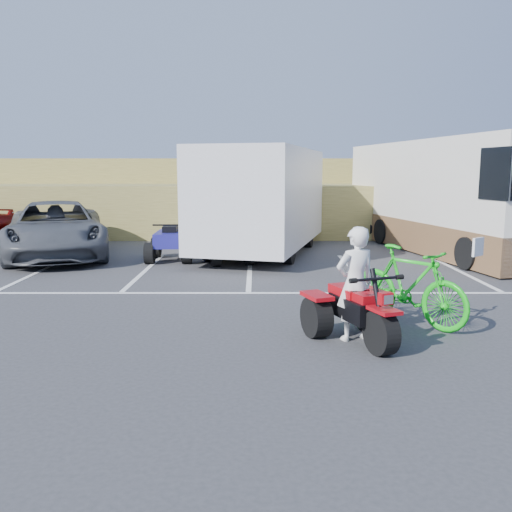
{
  "coord_description": "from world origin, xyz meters",
  "views": [
    {
      "loc": [
        0.15,
        -8.76,
        2.55
      ],
      "look_at": [
        0.16,
        1.1,
        1.0
      ],
      "focal_mm": 38.0,
      "sensor_mm": 36.0,
      "label": 1
    }
  ],
  "objects_px": {
    "rv_motorhome": "(442,204)",
    "red_trike_atv": "(359,342)",
    "green_dirt_bike": "(409,285)",
    "quad_atv_green": "(229,263)",
    "rider": "(355,284)",
    "quad_atv_blue": "(171,260)",
    "cargo_trailer": "(263,198)",
    "grey_pickup": "(56,229)"
  },
  "relations": [
    {
      "from": "rider",
      "to": "rv_motorhome",
      "type": "distance_m",
      "value": 10.46
    },
    {
      "from": "rider",
      "to": "quad_atv_blue",
      "type": "relative_size",
      "value": 1.02
    },
    {
      "from": "cargo_trailer",
      "to": "quad_atv_green",
      "type": "distance_m",
      "value": 2.68
    },
    {
      "from": "red_trike_atv",
      "to": "green_dirt_bike",
      "type": "xyz_separation_m",
      "value": [
        1.01,
        1.01,
        0.66
      ]
    },
    {
      "from": "grey_pickup",
      "to": "rv_motorhome",
      "type": "height_order",
      "value": "rv_motorhome"
    },
    {
      "from": "quad_atv_green",
      "to": "cargo_trailer",
      "type": "bearing_deg",
      "value": 48.81
    },
    {
      "from": "rider",
      "to": "green_dirt_bike",
      "type": "distance_m",
      "value": 1.39
    },
    {
      "from": "grey_pickup",
      "to": "red_trike_atv",
      "type": "bearing_deg",
      "value": -66.85
    },
    {
      "from": "rider",
      "to": "green_dirt_bike",
      "type": "relative_size",
      "value": 0.79
    },
    {
      "from": "green_dirt_bike",
      "to": "rv_motorhome",
      "type": "distance_m",
      "value": 9.25
    },
    {
      "from": "rv_motorhome",
      "to": "quad_atv_blue",
      "type": "relative_size",
      "value": 5.75
    },
    {
      "from": "green_dirt_bike",
      "to": "grey_pickup",
      "type": "height_order",
      "value": "grey_pickup"
    },
    {
      "from": "green_dirt_bike",
      "to": "quad_atv_green",
      "type": "bearing_deg",
      "value": 77.64
    },
    {
      "from": "rv_motorhome",
      "to": "quad_atv_green",
      "type": "height_order",
      "value": "rv_motorhome"
    },
    {
      "from": "rider",
      "to": "cargo_trailer",
      "type": "relative_size",
      "value": 0.24
    },
    {
      "from": "rv_motorhome",
      "to": "quad_atv_green",
      "type": "distance_m",
      "value": 7.32
    },
    {
      "from": "green_dirt_bike",
      "to": "quad_atv_green",
      "type": "relative_size",
      "value": 1.44
    },
    {
      "from": "rider",
      "to": "green_dirt_bike",
      "type": "xyz_separation_m",
      "value": [
        1.06,
        0.87,
        -0.21
      ]
    },
    {
      "from": "red_trike_atv",
      "to": "rv_motorhome",
      "type": "xyz_separation_m",
      "value": [
        4.44,
        9.56,
        1.49
      ]
    },
    {
      "from": "quad_atv_green",
      "to": "grey_pickup",
      "type": "bearing_deg",
      "value": 154.52
    },
    {
      "from": "grey_pickup",
      "to": "cargo_trailer",
      "type": "height_order",
      "value": "cargo_trailer"
    },
    {
      "from": "quad_atv_green",
      "to": "red_trike_atv",
      "type": "bearing_deg",
      "value": -85.24
    },
    {
      "from": "rider",
      "to": "quad_atv_blue",
      "type": "distance_m",
      "value": 8.45
    },
    {
      "from": "green_dirt_bike",
      "to": "cargo_trailer",
      "type": "distance_m",
      "value": 8.31
    },
    {
      "from": "rider",
      "to": "grey_pickup",
      "type": "relative_size",
      "value": 0.29
    },
    {
      "from": "red_trike_atv",
      "to": "quad_atv_green",
      "type": "bearing_deg",
      "value": 87.48
    },
    {
      "from": "rv_motorhome",
      "to": "red_trike_atv",
      "type": "bearing_deg",
      "value": -126.31
    },
    {
      "from": "red_trike_atv",
      "to": "quad_atv_green",
      "type": "xyz_separation_m",
      "value": [
        -2.29,
        7.12,
        0.0
      ]
    },
    {
      "from": "cargo_trailer",
      "to": "red_trike_atv",
      "type": "bearing_deg",
      "value": -67.1
    },
    {
      "from": "rider",
      "to": "green_dirt_bike",
      "type": "height_order",
      "value": "rider"
    },
    {
      "from": "red_trike_atv",
      "to": "quad_atv_green",
      "type": "distance_m",
      "value": 7.48
    },
    {
      "from": "red_trike_atv",
      "to": "grey_pickup",
      "type": "bearing_deg",
      "value": 111.96
    },
    {
      "from": "red_trike_atv",
      "to": "rv_motorhome",
      "type": "bearing_deg",
      "value": 44.71
    },
    {
      "from": "green_dirt_bike",
      "to": "quad_atv_green",
      "type": "distance_m",
      "value": 6.97
    },
    {
      "from": "quad_atv_blue",
      "to": "quad_atv_green",
      "type": "height_order",
      "value": "quad_atv_blue"
    },
    {
      "from": "rv_motorhome",
      "to": "quad_atv_green",
      "type": "xyz_separation_m",
      "value": [
        -6.73,
        -2.44,
        -1.49
      ]
    },
    {
      "from": "rider",
      "to": "cargo_trailer",
      "type": "height_order",
      "value": "cargo_trailer"
    },
    {
      "from": "quad_atv_blue",
      "to": "cargo_trailer",
      "type": "bearing_deg",
      "value": 25.47
    },
    {
      "from": "rider",
      "to": "rv_motorhome",
      "type": "height_order",
      "value": "rv_motorhome"
    },
    {
      "from": "grey_pickup",
      "to": "cargo_trailer",
      "type": "relative_size",
      "value": 0.81
    },
    {
      "from": "red_trike_atv",
      "to": "green_dirt_bike",
      "type": "relative_size",
      "value": 0.77
    },
    {
      "from": "rider",
      "to": "grey_pickup",
      "type": "bearing_deg",
      "value": -67.75
    }
  ]
}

